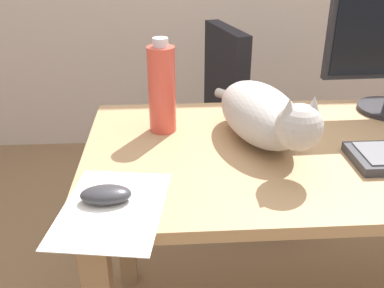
{
  "coord_description": "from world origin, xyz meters",
  "views": [
    {
      "loc": [
        -0.53,
        -1.03,
        1.24
      ],
      "look_at": [
        -0.47,
        -0.08,
        0.77
      ],
      "focal_mm": 40.7,
      "sensor_mm": 36.0,
      "label": 1
    }
  ],
  "objects_px": {
    "office_chair": "(250,138)",
    "cat": "(263,114)",
    "water_bottle": "(162,89)",
    "computer_mouse": "(106,195)"
  },
  "relations": [
    {
      "from": "office_chair",
      "to": "cat",
      "type": "relative_size",
      "value": 1.47
    },
    {
      "from": "office_chair",
      "to": "cat",
      "type": "bearing_deg",
      "value": -99.78
    },
    {
      "from": "cat",
      "to": "water_bottle",
      "type": "height_order",
      "value": "water_bottle"
    },
    {
      "from": "water_bottle",
      "to": "computer_mouse",
      "type": "bearing_deg",
      "value": -108.54
    },
    {
      "from": "computer_mouse",
      "to": "water_bottle",
      "type": "distance_m",
      "value": 0.4
    },
    {
      "from": "cat",
      "to": "computer_mouse",
      "type": "height_order",
      "value": "cat"
    },
    {
      "from": "water_bottle",
      "to": "office_chair",
      "type": "bearing_deg",
      "value": 57.4
    },
    {
      "from": "cat",
      "to": "water_bottle",
      "type": "distance_m",
      "value": 0.29
    },
    {
      "from": "office_chair",
      "to": "water_bottle",
      "type": "distance_m",
      "value": 0.86
    },
    {
      "from": "cat",
      "to": "computer_mouse",
      "type": "bearing_deg",
      "value": -145.3
    }
  ]
}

